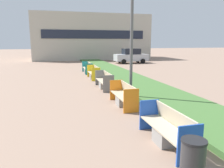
# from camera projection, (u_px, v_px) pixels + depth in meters

# --- Properties ---
(planter_grass_strip) EXTENTS (2.80, 120.00, 0.18)m
(planter_grass_strip) POSITION_uv_depth(u_px,v_px,m) (161.00, 95.00, 10.91)
(planter_grass_strip) COLOR #426B33
(planter_grass_strip) RESTS_ON ground
(building_backdrop) EXTENTS (17.63, 8.07, 6.81)m
(building_backdrop) POSITION_uv_depth(u_px,v_px,m) (90.00, 37.00, 35.22)
(building_backdrop) COLOR #B2AD9E
(building_backdrop) RESTS_ON ground
(bench_blue_frame) EXTENTS (0.65, 2.17, 0.94)m
(bench_blue_frame) POSITION_uv_depth(u_px,v_px,m) (167.00, 131.00, 5.82)
(bench_blue_frame) COLOR gray
(bench_blue_frame) RESTS_ON ground
(bench_orange_frame) EXTENTS (0.65, 2.10, 0.94)m
(bench_orange_frame) POSITION_uv_depth(u_px,v_px,m) (124.00, 97.00, 9.36)
(bench_orange_frame) COLOR gray
(bench_orange_frame) RESTS_ON ground
(bench_grey_frame) EXTENTS (0.65, 2.24, 0.94)m
(bench_grey_frame) POSITION_uv_depth(u_px,v_px,m) (105.00, 82.00, 12.83)
(bench_grey_frame) COLOR gray
(bench_grey_frame) RESTS_ON ground
(bench_yellow_frame) EXTENTS (0.65, 2.05, 0.94)m
(bench_yellow_frame) POSITION_uv_depth(u_px,v_px,m) (94.00, 74.00, 16.17)
(bench_yellow_frame) COLOR gray
(bench_yellow_frame) RESTS_ON ground
(bench_teal_frame) EXTENTS (0.65, 2.05, 0.94)m
(bench_teal_frame) POSITION_uv_depth(u_px,v_px,m) (88.00, 69.00, 19.11)
(bench_teal_frame) COLOR gray
(bench_teal_frame) RESTS_ON ground
(litter_bin) EXTENTS (0.46, 0.46, 0.97)m
(litter_bin) POSITION_uv_depth(u_px,v_px,m) (192.00, 164.00, 4.01)
(litter_bin) COLOR #2D2D30
(litter_bin) RESTS_ON ground
(street_lamp_post) EXTENTS (0.24, 0.44, 7.32)m
(street_lamp_post) POSITION_uv_depth(u_px,v_px,m) (132.00, 11.00, 9.61)
(street_lamp_post) COLOR #56595B
(street_lamp_post) RESTS_ON ground
(parked_car_distant) EXTENTS (4.22, 2.00, 1.86)m
(parked_car_distant) POSITION_uv_depth(u_px,v_px,m) (131.00, 56.00, 27.95)
(parked_car_distant) COLOR #B7BABF
(parked_car_distant) RESTS_ON ground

